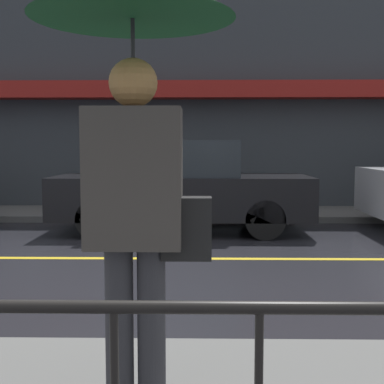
{
  "coord_description": "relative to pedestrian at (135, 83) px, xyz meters",
  "views": [
    {
      "loc": [
        1.01,
        -6.69,
        1.44
      ],
      "look_at": [
        0.93,
        -2.47,
        1.07
      ],
      "focal_mm": 50.0,
      "sensor_mm": 36.0,
      "label": 1
    }
  ],
  "objects": [
    {
      "name": "pedestrian",
      "position": [
        0.0,
        0.0,
        0.0
      ],
      "size": [
        0.96,
        0.96,
        2.13
      ],
      "rotation": [
        0.0,
        0.0,
        3.14
      ],
      "color": "#333338",
      "rests_on": "sidewalk_near"
    },
    {
      "name": "sidewalk_far",
      "position": [
        -0.69,
        8.2,
        -1.67
      ],
      "size": [
        28.0,
        1.84,
        0.12
      ],
      "color": "#60605E",
      "rests_on": "ground_plane"
    },
    {
      "name": "ground_plane",
      "position": [
        -0.69,
        4.16,
        -1.73
      ],
      "size": [
        80.0,
        80.0,
        0.0
      ],
      "primitive_type": "plane",
      "color": "black"
    },
    {
      "name": "lane_marking",
      "position": [
        -0.69,
        4.16,
        -1.73
      ],
      "size": [
        25.2,
        0.12,
        0.01
      ],
      "color": "gold",
      "rests_on": "ground_plane"
    },
    {
      "name": "car_black",
      "position": [
        -0.05,
        6.32,
        -0.97
      ],
      "size": [
        4.18,
        1.72,
        1.52
      ],
      "color": "black",
      "rests_on": "ground_plane"
    },
    {
      "name": "building_storefront",
      "position": [
        -0.69,
        9.24,
        1.12
      ],
      "size": [
        28.0,
        0.85,
        5.73
      ],
      "color": "#383D42",
      "rests_on": "ground_plane"
    }
  ]
}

